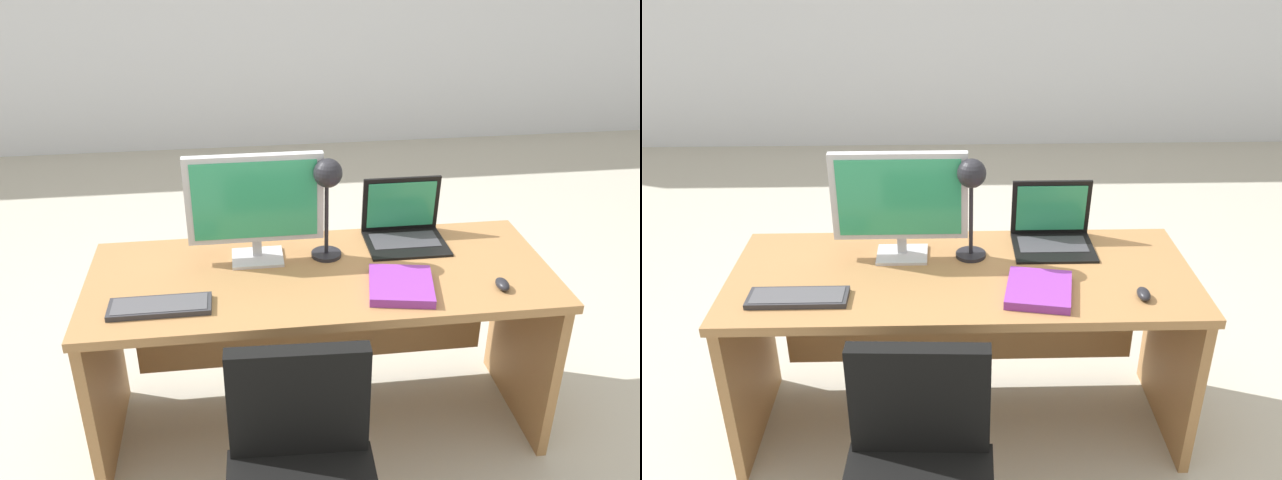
{
  "view_description": "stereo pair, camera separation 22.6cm",
  "coord_description": "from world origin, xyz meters",
  "views": [
    {
      "loc": [
        -0.29,
        -2.17,
        2.01
      ],
      "look_at": [
        0.0,
        0.04,
        0.87
      ],
      "focal_mm": 37.12,
      "sensor_mm": 36.0,
      "label": 1
    },
    {
      "loc": [
        -0.06,
        -2.18,
        2.01
      ],
      "look_at": [
        0.0,
        0.04,
        0.87
      ],
      "focal_mm": 37.12,
      "sensor_mm": 36.0,
      "label": 2
    }
  ],
  "objects": [
    {
      "name": "mouse",
      "position": [
        0.64,
        -0.2,
        0.77
      ],
      "size": [
        0.05,
        0.08,
        0.04
      ],
      "color": "black",
      "rests_on": "desk"
    },
    {
      "name": "monitor",
      "position": [
        -0.24,
        0.14,
        0.99
      ],
      "size": [
        0.52,
        0.16,
        0.43
      ],
      "color": "#B7BABF",
      "rests_on": "desk"
    },
    {
      "name": "ground",
      "position": [
        0.0,
        1.5,
        0.0
      ],
      "size": [
        12.0,
        12.0,
        0.0
      ],
      "primitive_type": "plane",
      "color": "#B7B2A3"
    },
    {
      "name": "book",
      "position": [
        0.27,
        -0.16,
        0.77
      ],
      "size": [
        0.27,
        0.29,
        0.03
      ],
      "color": "purple",
      "rests_on": "desk"
    },
    {
      "name": "desk_lamp",
      "position": [
        0.04,
        0.1,
        1.06
      ],
      "size": [
        0.12,
        0.14,
        0.42
      ],
      "color": "black",
      "rests_on": "desk"
    },
    {
      "name": "laptop",
      "position": [
        0.38,
        0.25,
        0.83
      ],
      "size": [
        0.33,
        0.26,
        0.25
      ],
      "color": "black",
      "rests_on": "desk"
    },
    {
      "name": "keyboard",
      "position": [
        -0.59,
        -0.18,
        0.76
      ],
      "size": [
        0.35,
        0.12,
        0.02
      ],
      "color": "#2D2D33",
      "rests_on": "desk"
    },
    {
      "name": "desk",
      "position": [
        0.0,
        0.05,
        0.53
      ],
      "size": [
        1.77,
        0.7,
        0.75
      ],
      "color": "#9E7042",
      "rests_on": "ground"
    }
  ]
}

